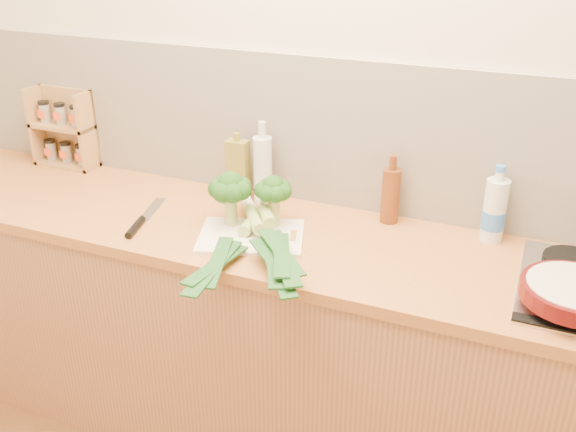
# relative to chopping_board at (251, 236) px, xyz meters

# --- Properties ---
(room_shell) EXTENTS (3.50, 3.50, 3.50)m
(room_shell) POSITION_rel_chopping_board_xyz_m (0.12, 0.36, 0.26)
(room_shell) COLOR beige
(room_shell) RESTS_ON ground
(counter) EXTENTS (3.20, 0.62, 0.90)m
(counter) POSITION_rel_chopping_board_xyz_m (0.12, 0.07, -0.45)
(counter) COLOR #A46D44
(counter) RESTS_ON ground
(chopping_board) EXTENTS (0.41, 0.35, 0.01)m
(chopping_board) POSITION_rel_chopping_board_xyz_m (0.00, 0.00, 0.00)
(chopping_board) COLOR white
(chopping_board) RESTS_ON counter
(broccoli_left) EXTENTS (0.15, 0.15, 0.19)m
(broccoli_left) POSITION_rel_chopping_board_xyz_m (-0.10, 0.05, 0.14)
(broccoli_left) COLOR #9EA962
(broccoli_left) RESTS_ON chopping_board
(broccoli_right) EXTENTS (0.13, 0.13, 0.18)m
(broccoli_right) POSITION_rel_chopping_board_xyz_m (0.04, 0.10, 0.13)
(broccoli_right) COLOR #9EA962
(broccoli_right) RESTS_ON chopping_board
(leek_front) EXTENTS (0.12, 0.69, 0.04)m
(leek_front) POSITION_rel_chopping_board_xyz_m (-0.01, -0.03, 0.03)
(leek_front) COLOR white
(leek_front) RESTS_ON chopping_board
(leek_mid) EXTENTS (0.46, 0.60, 0.04)m
(leek_mid) POSITION_rel_chopping_board_xyz_m (0.04, -0.02, 0.05)
(leek_mid) COLOR white
(leek_mid) RESTS_ON chopping_board
(leek_back) EXTENTS (0.38, 0.54, 0.04)m
(leek_back) POSITION_rel_chopping_board_xyz_m (0.09, -0.03, 0.06)
(leek_back) COLOR white
(leek_back) RESTS_ON chopping_board
(chefs_knife) EXTENTS (0.11, 0.33, 0.02)m
(chefs_knife) POSITION_rel_chopping_board_xyz_m (-0.40, -0.07, 0.00)
(chefs_knife) COLOR silver
(chefs_knife) RESTS_ON counter
(skillet) EXTENTS (0.41, 0.28, 0.05)m
(skillet) POSITION_rel_chopping_board_xyz_m (1.00, -0.06, 0.06)
(skillet) COLOR #520D0D
(skillet) RESTS_ON gas_hob
(spice_rack) EXTENTS (0.27, 0.11, 0.33)m
(spice_rack) POSITION_rel_chopping_board_xyz_m (-1.02, 0.31, 0.14)
(spice_rack) COLOR tan
(spice_rack) RESTS_ON counter
(oil_tin) EXTENTS (0.08, 0.05, 0.26)m
(oil_tin) POSITION_rel_chopping_board_xyz_m (-0.18, 0.26, 0.11)
(oil_tin) COLOR olive
(oil_tin) RESTS_ON counter
(glass_bottle) EXTENTS (0.07, 0.07, 0.31)m
(glass_bottle) POSITION_rel_chopping_board_xyz_m (-0.09, 0.28, 0.13)
(glass_bottle) COLOR silver
(glass_bottle) RESTS_ON counter
(amber_bottle) EXTENTS (0.06, 0.06, 0.25)m
(amber_bottle) POSITION_rel_chopping_board_xyz_m (0.39, 0.30, 0.10)
(amber_bottle) COLOR #5F2E12
(amber_bottle) RESTS_ON counter
(water_bottle) EXTENTS (0.08, 0.08, 0.24)m
(water_bottle) POSITION_rel_chopping_board_xyz_m (0.74, 0.30, 0.10)
(water_bottle) COLOR silver
(water_bottle) RESTS_ON counter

